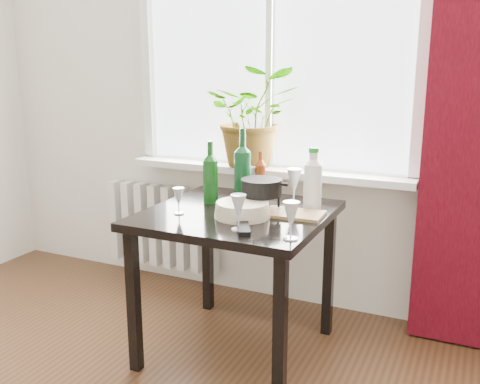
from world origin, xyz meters
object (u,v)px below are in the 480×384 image
at_px(wineglass_front_right, 238,212).
at_px(tv_remote, 243,228).
at_px(wineglass_far_right, 291,220).
at_px(wineglass_front_left, 179,201).
at_px(wine_bottle_right, 243,164).
at_px(wineglass_back_center, 294,185).
at_px(bottle_amber, 260,173).
at_px(cleaning_bottle, 313,178).
at_px(wineglass_back_left, 251,180).
at_px(potted_plant, 253,117).
at_px(table, 237,229).
at_px(radiator, 162,226).
at_px(cutting_board, 293,214).
at_px(fondue_pot, 261,195).
at_px(plate_stack, 242,210).
at_px(wine_bottle_left, 210,172).

height_order(wineglass_front_right, tv_remote, wineglass_front_right).
relative_size(wineglass_far_right, wineglass_front_left, 1.26).
relative_size(wine_bottle_right, wineglass_far_right, 2.35).
relative_size(wineglass_far_right, tv_remote, 0.93).
bearing_deg(wineglass_back_center, bottle_amber, 154.67).
distance_m(cleaning_bottle, wineglass_back_left, 0.43).
relative_size(wineglass_front_right, tv_remote, 0.91).
bearing_deg(potted_plant, wineglass_far_right, -58.14).
xyz_separation_m(bottle_amber, wineglass_back_center, (0.23, -0.11, -0.03)).
height_order(wineglass_front_right, wineglass_far_right, wineglass_far_right).
height_order(wineglass_front_left, tv_remote, wineglass_front_left).
distance_m(table, wineglass_front_left, 0.32).
relative_size(radiator, wineglass_far_right, 4.96).
relative_size(table, bottle_amber, 3.60).
bearing_deg(cleaning_bottle, wineglass_front_right, -110.94).
bearing_deg(wine_bottle_right, cutting_board, -26.36).
distance_m(wineglass_back_left, fondue_pot, 0.34).
bearing_deg(bottle_amber, cutting_board, -46.94).
distance_m(wineglass_front_right, tv_remote, 0.07).
relative_size(table, wine_bottle_right, 2.24).
distance_m(cleaning_bottle, fondue_pot, 0.26).
relative_size(bottle_amber, cleaning_bottle, 0.76).
xyz_separation_m(bottle_amber, fondue_pot, (0.13, -0.31, -0.04)).
relative_size(wine_bottle_right, tv_remote, 2.18).
height_order(table, plate_stack, plate_stack).
relative_size(bottle_amber, wineglass_front_right, 1.48).
height_order(potted_plant, cleaning_bottle, potted_plant).
height_order(table, wine_bottle_left, wine_bottle_left).
bearing_deg(fondue_pot, table, -137.12).
distance_m(fondue_pot, tv_remote, 0.34).
relative_size(bottle_amber, wineglass_back_center, 1.28).
distance_m(wine_bottle_left, wineglass_far_right, 0.69).
xyz_separation_m(cleaning_bottle, wineglass_front_left, (-0.54, -0.36, -0.09)).
bearing_deg(wineglass_front_right, radiator, 137.42).
bearing_deg(wine_bottle_right, table, -71.82).
height_order(bottle_amber, cutting_board, bottle_amber).
distance_m(radiator, wineglass_back_center, 1.20).
relative_size(wineglass_back_center, wineglass_back_left, 1.21).
relative_size(wineglass_front_left, plate_stack, 0.49).
height_order(wineglass_back_left, tv_remote, wineglass_back_left).
relative_size(wineglass_back_left, plate_stack, 0.58).
bearing_deg(fondue_pot, tv_remote, -70.10).
distance_m(wineglass_front_right, cutting_board, 0.35).
bearing_deg(cleaning_bottle, cutting_board, -105.64).
bearing_deg(fondue_pot, wineglass_front_right, -73.57).
bearing_deg(wine_bottle_left, fondue_pot, -5.50).
bearing_deg(plate_stack, wineglass_front_left, -165.62).
bearing_deg(wineglass_far_right, fondue_pot, 127.75).
distance_m(wineglass_back_left, tv_remote, 0.66).
height_order(wineglass_back_center, cutting_board, wineglass_back_center).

